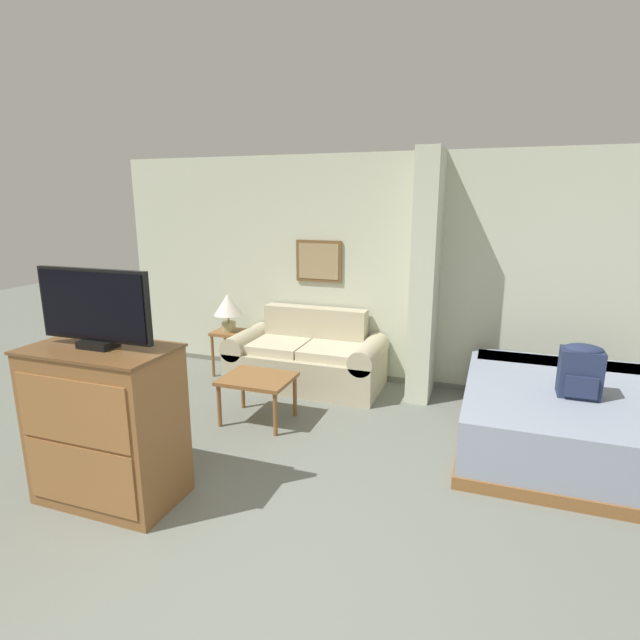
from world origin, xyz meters
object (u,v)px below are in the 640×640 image
at_px(bed, 567,416).
at_px(tv_dresser, 107,425).
at_px(coffee_table, 257,383).
at_px(tv, 94,309).
at_px(backpack, 581,369).
at_px(couch, 307,359).
at_px(table_lamp, 228,306).

bearing_deg(bed, tv_dresser, -148.35).
bearing_deg(bed, coffee_table, -170.68).
relative_size(coffee_table, bed, 0.32).
distance_m(tv, bed, 3.88).
height_order(tv, backpack, tv).
relative_size(couch, table_lamp, 3.85).
bearing_deg(backpack, table_lamp, 167.62).
bearing_deg(couch, coffee_table, -94.87).
height_order(coffee_table, table_lamp, table_lamp).
bearing_deg(table_lamp, tv_dresser, -78.97).
xyz_separation_m(coffee_table, table_lamp, (-0.92, 1.09, 0.46)).
bearing_deg(couch, bed, -13.35).
height_order(coffee_table, backpack, backpack).
xyz_separation_m(table_lamp, bed, (3.67, -0.64, -0.58)).
relative_size(table_lamp, tv_dresser, 0.41).
bearing_deg(backpack, couch, 163.43).
bearing_deg(tv, couch, 78.81).
bearing_deg(coffee_table, tv, -105.59).
height_order(couch, tv, tv).
xyz_separation_m(tv, backpack, (3.20, 1.78, -0.64)).
height_order(tv, bed, tv).
bearing_deg(bed, backpack, -79.22).
xyz_separation_m(coffee_table, tv_dresser, (-0.42, -1.50, 0.17)).
bearing_deg(tv_dresser, tv, 90.00).
height_order(table_lamp, backpack, table_lamp).
xyz_separation_m(tv, bed, (3.16, 1.95, -1.13)).
relative_size(tv_dresser, bed, 0.55).
bearing_deg(backpack, coffee_table, -174.22).
height_order(coffee_table, tv, tv).
distance_m(coffee_table, tv, 1.85).
distance_m(tv, backpack, 3.71).
relative_size(couch, bed, 0.86).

